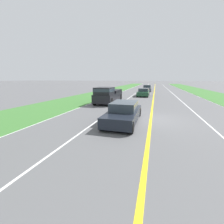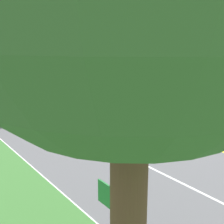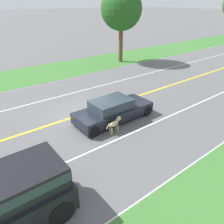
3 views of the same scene
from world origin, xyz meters
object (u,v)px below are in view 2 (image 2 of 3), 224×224
pickup_truck (4,96)px  dog (93,121)px  ego_car (120,119)px  car_trailing_near (13,81)px

pickup_truck → dog: bearing=108.9°
dog → pickup_truck: (2.26, -6.59, 0.44)m
ego_car → car_trailing_near: 15.86m
pickup_truck → car_trailing_near: pickup_truck is taller
dog → pickup_truck: size_ratio=0.21×
ego_car → pickup_truck: pickup_truck is taller
ego_car → car_trailing_near: ego_car is taller
ego_car → car_trailing_near: (-0.04, -15.86, -0.01)m
ego_car → dog: size_ratio=4.03×
ego_car → dog: (1.13, -0.76, -0.09)m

